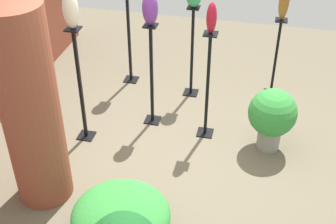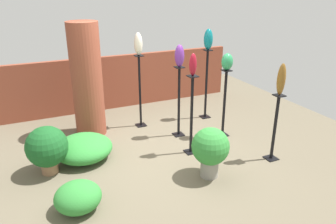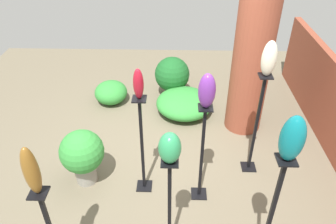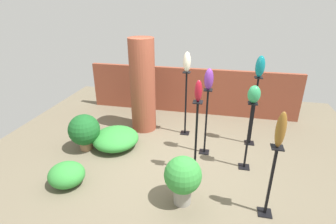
{
  "view_description": "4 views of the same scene",
  "coord_description": "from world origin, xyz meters",
  "px_view_note": "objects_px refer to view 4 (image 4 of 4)",
  "views": [
    {
      "loc": [
        -4.28,
        -0.85,
        3.65
      ],
      "look_at": [
        -0.29,
        0.08,
        0.79
      ],
      "focal_mm": 50.0,
      "sensor_mm": 36.0,
      "label": 1
    },
    {
      "loc": [
        -2.03,
        -4.74,
        2.8
      ],
      "look_at": [
        0.15,
        0.07,
        0.7
      ],
      "focal_mm": 35.0,
      "sensor_mm": 36.0,
      "label": 2
    },
    {
      "loc": [
        3.49,
        0.17,
        3.32
      ],
      "look_at": [
        0.18,
        0.08,
        1.03
      ],
      "focal_mm": 35.0,
      "sensor_mm": 36.0,
      "label": 3
    },
    {
      "loc": [
        0.81,
        -4.21,
        2.95
      ],
      "look_at": [
        -0.17,
        0.34,
        0.91
      ],
      "focal_mm": 28.0,
      "sensor_mm": 36.0,
      "label": 4
    }
  ],
  "objects_px": {
    "art_vase_jade": "(254,94)",
    "art_vase_ivory": "(187,62)",
    "pedestal_teal": "(253,114)",
    "art_vase_bronze": "(281,130)",
    "art_vase_teal": "(260,66)",
    "art_vase_violet": "(209,79)",
    "brick_pillar": "(143,86)",
    "potted_plant_walkway_edge": "(183,177)",
    "pedestal_bronze": "(270,185)",
    "pedestal_ruby": "(196,142)",
    "pedestal_violet": "(206,125)",
    "art_vase_ruby": "(198,91)",
    "pedestal_ivory": "(186,106)",
    "pedestal_jade": "(248,139)",
    "potted_plant_mid_right": "(84,130)"
  },
  "relations": [
    {
      "from": "pedestal_violet",
      "to": "art_vase_ivory",
      "type": "bearing_deg",
      "value": 125.23
    },
    {
      "from": "art_vase_ivory",
      "to": "art_vase_violet",
      "type": "distance_m",
      "value": 0.91
    },
    {
      "from": "brick_pillar",
      "to": "pedestal_ruby",
      "type": "distance_m",
      "value": 2.13
    },
    {
      "from": "art_vase_ruby",
      "to": "potted_plant_walkway_edge",
      "type": "distance_m",
      "value": 1.36
    },
    {
      "from": "art_vase_jade",
      "to": "potted_plant_walkway_edge",
      "type": "distance_m",
      "value": 1.81
    },
    {
      "from": "pedestal_violet",
      "to": "art_vase_violet",
      "type": "height_order",
      "value": "art_vase_violet"
    },
    {
      "from": "pedestal_violet",
      "to": "art_vase_ruby",
      "type": "height_order",
      "value": "art_vase_ruby"
    },
    {
      "from": "pedestal_teal",
      "to": "pedestal_ivory",
      "type": "bearing_deg",
      "value": 173.97
    },
    {
      "from": "pedestal_ruby",
      "to": "brick_pillar",
      "type": "bearing_deg",
      "value": 133.07
    },
    {
      "from": "art_vase_bronze",
      "to": "potted_plant_walkway_edge",
      "type": "bearing_deg",
      "value": -178.91
    },
    {
      "from": "pedestal_jade",
      "to": "potted_plant_mid_right",
      "type": "distance_m",
      "value": 3.23
    },
    {
      "from": "art_vase_jade",
      "to": "art_vase_violet",
      "type": "relative_size",
      "value": 0.76
    },
    {
      "from": "pedestal_ivory",
      "to": "art_vase_ivory",
      "type": "bearing_deg",
      "value": 0.0
    },
    {
      "from": "pedestal_jade",
      "to": "art_vase_ruby",
      "type": "relative_size",
      "value": 3.61
    },
    {
      "from": "pedestal_teal",
      "to": "pedestal_ruby",
      "type": "height_order",
      "value": "pedestal_teal"
    },
    {
      "from": "art_vase_teal",
      "to": "art_vase_jade",
      "type": "distance_m",
      "value": 0.99
    },
    {
      "from": "brick_pillar",
      "to": "art_vase_ivory",
      "type": "distance_m",
      "value": 1.19
    },
    {
      "from": "brick_pillar",
      "to": "art_vase_jade",
      "type": "height_order",
      "value": "brick_pillar"
    },
    {
      "from": "pedestal_violet",
      "to": "art_vase_teal",
      "type": "height_order",
      "value": "art_vase_teal"
    },
    {
      "from": "art_vase_bronze",
      "to": "art_vase_ivory",
      "type": "height_order",
      "value": "art_vase_ivory"
    },
    {
      "from": "brick_pillar",
      "to": "pedestal_bronze",
      "type": "bearing_deg",
      "value": -41.77
    },
    {
      "from": "art_vase_ivory",
      "to": "art_vase_ruby",
      "type": "bearing_deg",
      "value": -74.55
    },
    {
      "from": "pedestal_teal",
      "to": "pedestal_ruby",
      "type": "xyz_separation_m",
      "value": [
        -1.05,
        -1.3,
        -0.05
      ]
    },
    {
      "from": "pedestal_teal",
      "to": "art_vase_teal",
      "type": "xyz_separation_m",
      "value": [
        0.0,
        0.0,
        1.02
      ]
    },
    {
      "from": "pedestal_jade",
      "to": "art_vase_jade",
      "type": "xyz_separation_m",
      "value": [
        0.0,
        0.0,
        0.86
      ]
    },
    {
      "from": "art_vase_violet",
      "to": "brick_pillar",
      "type": "bearing_deg",
      "value": 152.57
    },
    {
      "from": "art_vase_jade",
      "to": "art_vase_bronze",
      "type": "bearing_deg",
      "value": -77.72
    },
    {
      "from": "brick_pillar",
      "to": "potted_plant_mid_right",
      "type": "bearing_deg",
      "value": -127.4
    },
    {
      "from": "art_vase_ivory",
      "to": "potted_plant_walkway_edge",
      "type": "xyz_separation_m",
      "value": [
        0.3,
        -2.25,
        -1.23
      ]
    },
    {
      "from": "pedestal_ruby",
      "to": "potted_plant_walkway_edge",
      "type": "relative_size",
      "value": 1.74
    },
    {
      "from": "pedestal_teal",
      "to": "art_vase_violet",
      "type": "bearing_deg",
      "value": -148.32
    },
    {
      "from": "pedestal_teal",
      "to": "art_vase_bronze",
      "type": "bearing_deg",
      "value": -87.57
    },
    {
      "from": "pedestal_teal",
      "to": "art_vase_bronze",
      "type": "xyz_separation_m",
      "value": [
        0.09,
        -2.07,
        0.7
      ]
    },
    {
      "from": "pedestal_bronze",
      "to": "potted_plant_walkway_edge",
      "type": "bearing_deg",
      "value": -178.91
    },
    {
      "from": "brick_pillar",
      "to": "pedestal_ruby",
      "type": "relative_size",
      "value": 1.55
    },
    {
      "from": "pedestal_teal",
      "to": "potted_plant_walkway_edge",
      "type": "xyz_separation_m",
      "value": [
        -1.15,
        -2.1,
        -0.22
      ]
    },
    {
      "from": "pedestal_violet",
      "to": "art_vase_teal",
      "type": "bearing_deg",
      "value": 31.68
    },
    {
      "from": "art_vase_bronze",
      "to": "art_vase_jade",
      "type": "relative_size",
      "value": 1.67
    },
    {
      "from": "art_vase_jade",
      "to": "art_vase_ivory",
      "type": "bearing_deg",
      "value": 139.77
    },
    {
      "from": "brick_pillar",
      "to": "potted_plant_mid_right",
      "type": "distance_m",
      "value": 1.63
    },
    {
      "from": "brick_pillar",
      "to": "potted_plant_walkway_edge",
      "type": "bearing_deg",
      "value": -60.23
    },
    {
      "from": "pedestal_teal",
      "to": "art_vase_teal",
      "type": "distance_m",
      "value": 1.02
    },
    {
      "from": "brick_pillar",
      "to": "potted_plant_walkway_edge",
      "type": "distance_m",
      "value": 2.73
    },
    {
      "from": "pedestal_bronze",
      "to": "potted_plant_walkway_edge",
      "type": "relative_size",
      "value": 1.43
    },
    {
      "from": "pedestal_jade",
      "to": "pedestal_ruby",
      "type": "distance_m",
      "value": 0.97
    },
    {
      "from": "pedestal_ruby",
      "to": "art_vase_bronze",
      "type": "bearing_deg",
      "value": -33.95
    },
    {
      "from": "pedestal_ivory",
      "to": "art_vase_ivory",
      "type": "relative_size",
      "value": 3.42
    },
    {
      "from": "art_vase_violet",
      "to": "potted_plant_walkway_edge",
      "type": "relative_size",
      "value": 0.5
    },
    {
      "from": "pedestal_bronze",
      "to": "brick_pillar",
      "type": "bearing_deg",
      "value": 138.23
    },
    {
      "from": "art_vase_bronze",
      "to": "art_vase_ivory",
      "type": "bearing_deg",
      "value": 124.77
    }
  ]
}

